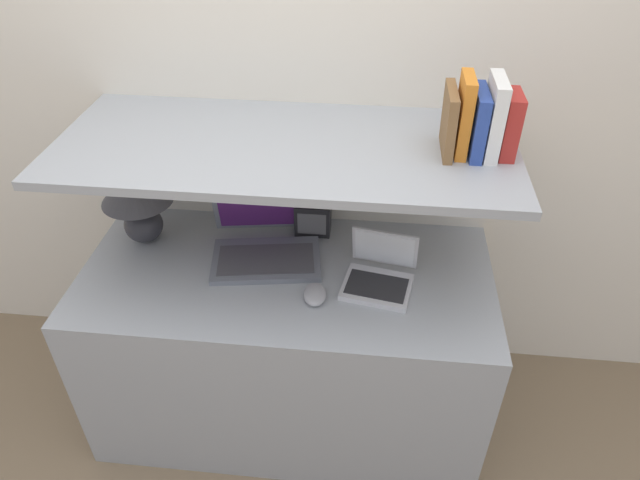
{
  "coord_description": "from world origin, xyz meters",
  "views": [
    {
      "loc": [
        0.27,
        -1.13,
        1.96
      ],
      "look_at": [
        0.12,
        0.34,
        0.86
      ],
      "focal_mm": 32.0,
      "sensor_mm": 36.0,
      "label": 1
    }
  ],
  "objects_px": {
    "computer_mouse": "(315,294)",
    "book_orange": "(464,115)",
    "book_white": "(494,117)",
    "table_lamp": "(137,194)",
    "book_red": "(509,125)",
    "book_brown": "(449,121)",
    "router_box": "(313,218)",
    "laptop_large": "(266,241)",
    "laptop_small": "(379,275)",
    "book_blue": "(478,122)"
  },
  "relations": [
    {
      "from": "computer_mouse",
      "to": "book_orange",
      "type": "distance_m",
      "value": 0.71
    },
    {
      "from": "book_white",
      "to": "table_lamp",
      "type": "bearing_deg",
      "value": 176.86
    },
    {
      "from": "table_lamp",
      "to": "book_red",
      "type": "height_order",
      "value": "book_red"
    },
    {
      "from": "book_brown",
      "to": "router_box",
      "type": "bearing_deg",
      "value": 157.27
    },
    {
      "from": "book_white",
      "to": "router_box",
      "type": "bearing_deg",
      "value": 162.05
    },
    {
      "from": "laptop_large",
      "to": "laptop_small",
      "type": "distance_m",
      "value": 0.42
    },
    {
      "from": "table_lamp",
      "to": "book_white",
      "type": "relative_size",
      "value": 1.34
    },
    {
      "from": "laptop_large",
      "to": "computer_mouse",
      "type": "distance_m",
      "value": 0.3
    },
    {
      "from": "table_lamp",
      "to": "computer_mouse",
      "type": "height_order",
      "value": "table_lamp"
    },
    {
      "from": "laptop_large",
      "to": "book_red",
      "type": "distance_m",
      "value": 0.89
    },
    {
      "from": "book_brown",
      "to": "table_lamp",
      "type": "bearing_deg",
      "value": 176.49
    },
    {
      "from": "table_lamp",
      "to": "book_orange",
      "type": "bearing_deg",
      "value": -3.39
    },
    {
      "from": "book_red",
      "to": "book_orange",
      "type": "relative_size",
      "value": 0.81
    },
    {
      "from": "router_box",
      "to": "book_white",
      "type": "distance_m",
      "value": 0.76
    },
    {
      "from": "laptop_large",
      "to": "book_red",
      "type": "xyz_separation_m",
      "value": [
        0.73,
        -0.03,
        0.49
      ]
    },
    {
      "from": "computer_mouse",
      "to": "book_brown",
      "type": "xyz_separation_m",
      "value": [
        0.37,
        0.19,
        0.53
      ]
    },
    {
      "from": "computer_mouse",
      "to": "book_brown",
      "type": "bearing_deg",
      "value": 27.49
    },
    {
      "from": "table_lamp",
      "to": "computer_mouse",
      "type": "bearing_deg",
      "value": -21.3
    },
    {
      "from": "book_red",
      "to": "book_orange",
      "type": "distance_m",
      "value": 0.13
    },
    {
      "from": "router_box",
      "to": "book_blue",
      "type": "bearing_deg",
      "value": -19.34
    },
    {
      "from": "table_lamp",
      "to": "book_red",
      "type": "distance_m",
      "value": 1.24
    },
    {
      "from": "laptop_large",
      "to": "book_brown",
      "type": "relative_size",
      "value": 2.2
    },
    {
      "from": "book_red",
      "to": "book_white",
      "type": "relative_size",
      "value": 0.82
    },
    {
      "from": "book_blue",
      "to": "book_orange",
      "type": "xyz_separation_m",
      "value": [
        -0.04,
        0.0,
        0.02
      ]
    },
    {
      "from": "computer_mouse",
      "to": "laptop_small",
      "type": "bearing_deg",
      "value": 25.45
    },
    {
      "from": "laptop_small",
      "to": "router_box",
      "type": "height_order",
      "value": "laptop_small"
    },
    {
      "from": "laptop_small",
      "to": "router_box",
      "type": "xyz_separation_m",
      "value": [
        -0.25,
        0.27,
        0.03
      ]
    },
    {
      "from": "laptop_large",
      "to": "book_blue",
      "type": "distance_m",
      "value": 0.81
    },
    {
      "from": "computer_mouse",
      "to": "book_orange",
      "type": "bearing_deg",
      "value": 25.2
    },
    {
      "from": "laptop_large",
      "to": "book_orange",
      "type": "bearing_deg",
      "value": -2.5
    },
    {
      "from": "book_orange",
      "to": "book_white",
      "type": "bearing_deg",
      "value": 0.0
    },
    {
      "from": "book_red",
      "to": "laptop_large",
      "type": "bearing_deg",
      "value": 177.95
    },
    {
      "from": "book_red",
      "to": "table_lamp",
      "type": "bearing_deg",
      "value": 176.99
    },
    {
      "from": "book_brown",
      "to": "computer_mouse",
      "type": "bearing_deg",
      "value": -152.51
    },
    {
      "from": "table_lamp",
      "to": "laptop_large",
      "type": "height_order",
      "value": "table_lamp"
    },
    {
      "from": "computer_mouse",
      "to": "book_white",
      "type": "relative_size",
      "value": 0.5
    },
    {
      "from": "laptop_large",
      "to": "router_box",
      "type": "distance_m",
      "value": 0.21
    },
    {
      "from": "table_lamp",
      "to": "book_brown",
      "type": "xyz_separation_m",
      "value": [
        1.02,
        -0.06,
        0.35
      ]
    },
    {
      "from": "laptop_small",
      "to": "book_brown",
      "type": "bearing_deg",
      "value": 29.9
    },
    {
      "from": "book_white",
      "to": "laptop_large",
      "type": "bearing_deg",
      "value": 177.81
    },
    {
      "from": "book_orange",
      "to": "table_lamp",
      "type": "bearing_deg",
      "value": 176.61
    },
    {
      "from": "table_lamp",
      "to": "book_red",
      "type": "bearing_deg",
      "value": -3.01
    },
    {
      "from": "router_box",
      "to": "book_red",
      "type": "distance_m",
      "value": 0.78
    },
    {
      "from": "table_lamp",
      "to": "computer_mouse",
      "type": "relative_size",
      "value": 2.65
    },
    {
      "from": "laptop_large",
      "to": "laptop_small",
      "type": "relative_size",
      "value": 1.64
    },
    {
      "from": "book_orange",
      "to": "book_brown",
      "type": "bearing_deg",
      "value": 180.0
    },
    {
      "from": "laptop_large",
      "to": "book_brown",
      "type": "distance_m",
      "value": 0.75
    },
    {
      "from": "book_orange",
      "to": "book_brown",
      "type": "distance_m",
      "value": 0.04
    },
    {
      "from": "laptop_small",
      "to": "book_orange",
      "type": "bearing_deg",
      "value": 24.94
    },
    {
      "from": "book_orange",
      "to": "laptop_large",
      "type": "bearing_deg",
      "value": 177.5
    }
  ]
}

